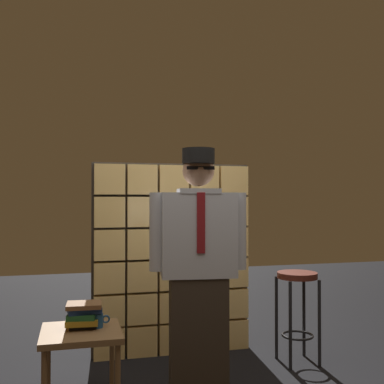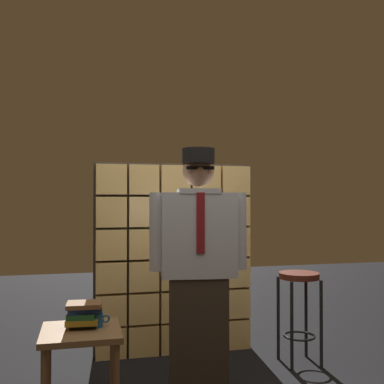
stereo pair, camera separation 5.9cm
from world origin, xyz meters
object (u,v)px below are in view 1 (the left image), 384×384
Objects in this scene: side_table at (81,341)px; coffee_mug at (98,320)px; book_stack at (83,315)px; standing_person at (198,267)px; bar_stool at (297,295)px.

coffee_mug reaches higher than side_table.
coffee_mug is (0.10, -0.01, -0.04)m from book_stack.
book_stack is (-0.79, 0.04, -0.30)m from standing_person.
standing_person reaches higher than bar_stool.
coffee_mug is (-1.69, -0.41, 0.00)m from bar_stool.
bar_stool is 1.74m from coffee_mug.
book_stack is 1.96× the size of coffee_mug.
standing_person is 2.29× the size of bar_stool.
book_stack is (0.01, 0.05, 0.16)m from side_table.
standing_person is 0.78m from coffee_mug.
bar_stool is 1.86m from side_table.
book_stack is at bearing 74.28° from side_table.
bar_stool is 1.46× the size of side_table.
side_table is 2.13× the size of book_stack.
book_stack is at bearing -175.90° from standing_person.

